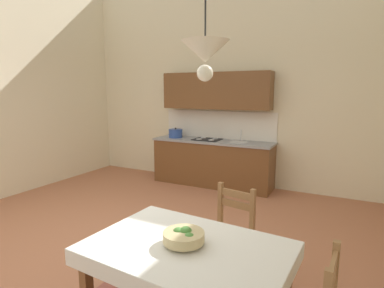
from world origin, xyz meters
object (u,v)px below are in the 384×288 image
(kitchen_cabinetry, at_px, (213,142))
(fruit_bowl, at_px, (184,237))
(dining_table, at_px, (187,261))
(pendant_lamp, at_px, (205,53))
(dining_chair_kitchen_side, at_px, (228,238))

(kitchen_cabinetry, height_order, fruit_bowl, kitchen_cabinetry)
(dining_table, xyz_separation_m, pendant_lamp, (0.09, 0.09, 1.46))
(kitchen_cabinetry, distance_m, pendant_lamp, 4.11)
(dining_chair_kitchen_side, bearing_deg, fruit_bowl, -92.44)
(kitchen_cabinetry, relative_size, dining_table, 1.60)
(dining_table, height_order, dining_chair_kitchen_side, dining_chair_kitchen_side)
(kitchen_cabinetry, xyz_separation_m, dining_table, (1.39, -3.72, -0.22))
(fruit_bowl, bearing_deg, kitchen_cabinetry, 110.14)
(dining_table, distance_m, pendant_lamp, 1.47)
(kitchen_cabinetry, xyz_separation_m, fruit_bowl, (1.36, -3.72, -0.04))
(dining_chair_kitchen_side, distance_m, fruit_bowl, 0.91)
(kitchen_cabinetry, bearing_deg, fruit_bowl, -69.86)
(kitchen_cabinetry, xyz_separation_m, pendant_lamp, (1.48, -3.63, 1.24))
(pendant_lamp, bearing_deg, dining_table, -134.77)
(dining_chair_kitchen_side, xyz_separation_m, fruit_bowl, (-0.04, -0.84, 0.37))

